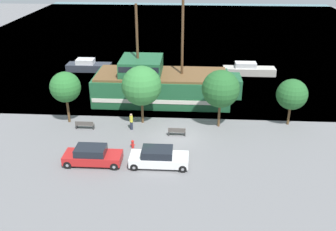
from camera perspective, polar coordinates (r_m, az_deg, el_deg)
name	(u,v)px	position (r m, az deg, el deg)	size (l,w,h in m)	color
ground_plane	(179,136)	(34.99, 1.62, -3.21)	(160.00, 160.00, 0.00)	slate
water_surface	(186,33)	(76.65, 2.84, 12.48)	(80.00, 80.00, 0.00)	slate
pirate_ship	(161,85)	(42.23, -1.06, 4.72)	(16.27, 6.00, 12.06)	#1E5633
moored_boat_dockside	(248,70)	(52.50, 12.15, 6.81)	(6.99, 1.88, 1.71)	#B7B2A8
moored_boat_outer	(88,66)	(54.21, -12.02, 7.38)	(6.13, 2.10, 1.67)	#2D333D
parked_car_curb_front	(92,156)	(31.12, -11.45, -6.01)	(4.68, 1.90, 1.54)	#B21E1E
parked_car_curb_mid	(159,157)	(30.26, -1.44, -6.42)	(4.72, 1.92, 1.56)	white
fire_hydrant	(133,144)	(33.06, -5.41, -4.31)	(0.42, 0.25, 0.76)	red
bench_promenade_east	(177,131)	(34.93, 1.35, -2.45)	(1.63, 0.45, 0.85)	#4C4742
bench_promenade_west	(85,125)	(37.04, -12.58, -1.40)	(1.78, 0.45, 0.85)	#4C4742
pedestrian_walking_near	(131,122)	(36.06, -5.61, -0.92)	(0.32, 0.32, 1.67)	#232838
tree_row_east	(65,87)	(37.66, -15.38, 4.19)	(2.99, 2.99, 5.24)	brown
tree_row_mideast	(142,86)	(36.21, -4.05, 4.54)	(3.87, 3.87, 5.86)	brown
tree_row_midwest	(221,89)	(35.68, 8.04, 4.04)	(3.58, 3.58, 5.72)	brown
tree_row_west	(292,95)	(37.92, 18.37, 3.06)	(2.98, 2.98, 4.68)	brown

